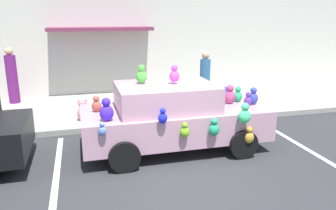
# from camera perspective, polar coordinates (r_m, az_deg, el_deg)

# --- Properties ---
(ground_plane) EXTENTS (60.00, 60.00, 0.00)m
(ground_plane) POSITION_cam_1_polar(r_m,az_deg,el_deg) (6.65, 2.90, -12.11)
(ground_plane) COLOR #2D2D30
(sidewalk) EXTENTS (24.00, 4.00, 0.15)m
(sidewalk) POSITION_cam_1_polar(r_m,az_deg,el_deg) (11.18, -4.93, -0.26)
(sidewalk) COLOR gray
(sidewalk) RESTS_ON ground
(storefront_building) EXTENTS (24.00, 1.25, 6.40)m
(storefront_building) POSITION_cam_1_polar(r_m,az_deg,el_deg) (12.89, -7.06, 15.77)
(storefront_building) COLOR beige
(storefront_building) RESTS_ON ground
(parking_stripe_front) EXTENTS (0.12, 3.60, 0.01)m
(parking_stripe_front) POSITION_cam_1_polar(r_m,az_deg,el_deg) (8.84, 20.90, -5.99)
(parking_stripe_front) COLOR silver
(parking_stripe_front) RESTS_ON ground
(parking_stripe_rear) EXTENTS (0.12, 3.60, 0.01)m
(parking_stripe_rear) POSITION_cam_1_polar(r_m,az_deg,el_deg) (7.31, -18.34, -10.26)
(parking_stripe_rear) COLOR silver
(parking_stripe_rear) RESTS_ON ground
(plush_covered_car) EXTENTS (4.17, 2.08, 1.98)m
(plush_covered_car) POSITION_cam_1_polar(r_m,az_deg,el_deg) (7.64, 0.88, -1.91)
(plush_covered_car) COLOR #B98B9E
(plush_covered_car) RESTS_ON ground
(teddy_bear_on_sidewalk) EXTENTS (0.33, 0.27, 0.62)m
(teddy_bear_on_sidewalk) POSITION_cam_1_polar(r_m,az_deg,el_deg) (9.67, -14.30, -0.92)
(teddy_bear_on_sidewalk) COLOR pink
(teddy_bear_on_sidewalk) RESTS_ON sidewalk
(pedestrian_near_shopfront) EXTENTS (0.35, 0.35, 1.86)m
(pedestrian_near_shopfront) POSITION_cam_1_polar(r_m,az_deg,el_deg) (12.30, -25.02, 4.32)
(pedestrian_near_shopfront) COLOR #661C67
(pedestrian_near_shopfront) RESTS_ON sidewalk
(pedestrian_walking_past) EXTENTS (0.32, 0.32, 1.79)m
(pedestrian_walking_past) POSITION_cam_1_polar(r_m,az_deg,el_deg) (10.62, 6.29, 3.98)
(pedestrian_walking_past) COLOR teal
(pedestrian_walking_past) RESTS_ON sidewalk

